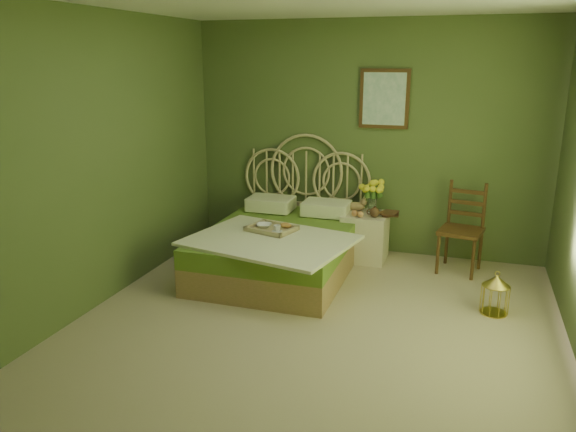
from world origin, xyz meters
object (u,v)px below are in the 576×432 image
(nightstand, at_px, (366,229))
(birdcage, at_px, (495,295))
(bed, at_px, (281,244))
(chair, at_px, (462,222))

(nightstand, bearing_deg, birdcage, -37.94)
(bed, distance_m, birdcage, 2.17)
(nightstand, distance_m, birdcage, 1.71)
(bed, distance_m, nightstand, 1.00)
(birdcage, bearing_deg, chair, 107.83)
(bed, xyz_separation_m, birdcage, (2.12, -0.42, -0.12))
(nightstand, bearing_deg, bed, -141.19)
(bed, height_order, nightstand, bed)
(chair, bearing_deg, bed, -149.57)
(nightstand, height_order, birdcage, nightstand)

